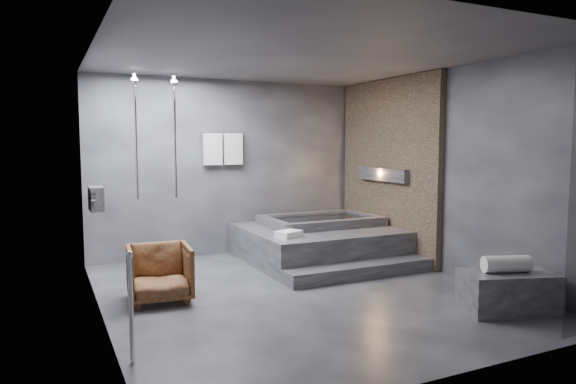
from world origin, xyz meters
TOP-DOWN VIEW (x-y plane):
  - room at (0.40, 0.24)m, footprint 5.00×5.04m
  - tub_deck at (1.05, 1.45)m, footprint 2.20×2.00m
  - tub_step at (1.05, 0.27)m, footprint 2.20×0.36m
  - concrete_bench at (1.67, -1.59)m, footprint 1.06×0.79m
  - driftwood_chair at (-1.60, 0.39)m, footprint 0.75×0.77m
  - rolled_towel at (1.64, -1.58)m, footprint 0.53×0.34m
  - deck_towel at (0.27, 0.90)m, footprint 0.40×0.35m

SIDE VIEW (x-z plane):
  - tub_step at x=1.05m, z-range 0.00..0.18m
  - concrete_bench at x=1.67m, z-range 0.00..0.43m
  - tub_deck at x=1.05m, z-range 0.00..0.50m
  - driftwood_chair at x=-1.60m, z-range 0.00..0.64m
  - rolled_towel at x=1.64m, z-range 0.43..0.61m
  - deck_towel at x=0.27m, z-range 0.50..0.59m
  - room at x=0.40m, z-range 0.32..3.14m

